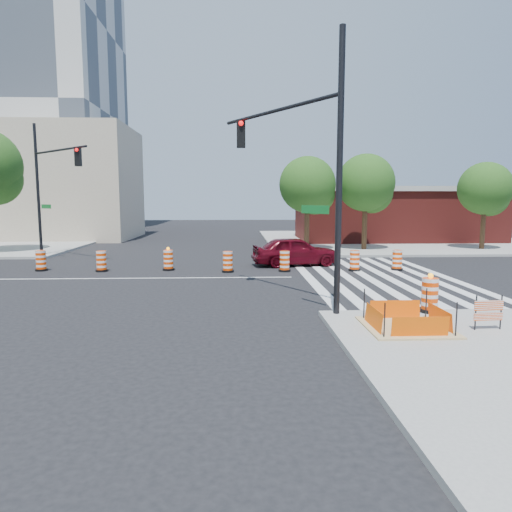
% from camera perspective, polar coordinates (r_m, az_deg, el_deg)
% --- Properties ---
extents(ground, '(120.00, 120.00, 0.00)m').
position_cam_1_polar(ground, '(21.43, -14.50, -2.71)').
color(ground, black).
rests_on(ground, ground).
extents(sidewalk_ne, '(22.00, 22.00, 0.15)m').
position_cam_1_polar(sidewalk_ne, '(41.10, 16.77, 1.91)').
color(sidewalk_ne, gray).
rests_on(sidewalk_ne, ground).
extents(crosswalk_east, '(6.75, 13.50, 0.01)m').
position_cam_1_polar(crosswalk_east, '(21.94, 14.75, -2.49)').
color(crosswalk_east, silver).
rests_on(crosswalk_east, ground).
extents(lane_centerline, '(14.00, 0.12, 0.01)m').
position_cam_1_polar(lane_centerline, '(21.43, -14.50, -2.70)').
color(lane_centerline, silver).
rests_on(lane_centerline, ground).
extents(excavation_pit, '(2.20, 2.20, 0.90)m').
position_cam_1_polar(excavation_pit, '(12.94, 18.28, -8.24)').
color(excavation_pit, tan).
rests_on(excavation_pit, ground).
extents(brick_storefront, '(16.50, 8.50, 4.60)m').
position_cam_1_polar(brick_storefront, '(40.97, 16.88, 5.03)').
color(brick_storefront, maroon).
rests_on(brick_storefront, ground).
extents(beige_midrise, '(14.00, 10.00, 10.00)m').
position_cam_1_polar(beige_midrise, '(45.75, -23.83, 8.28)').
color(beige_midrise, tan).
rests_on(beige_midrise, ground).
extents(red_coupe, '(4.87, 2.59, 1.58)m').
position_cam_1_polar(red_coupe, '(24.79, 4.91, 0.63)').
color(red_coupe, '#4F0611').
rests_on(red_coupe, ground).
extents(signal_pole_se, '(3.45, 5.37, 8.27)m').
position_cam_1_polar(signal_pole_se, '(15.00, 5.66, 12.80)').
color(signal_pole_se, black).
rests_on(signal_pole_se, ground).
extents(signal_pole_nw, '(4.48, 4.25, 7.98)m').
position_cam_1_polar(signal_pole_nw, '(29.81, -24.38, 9.02)').
color(signal_pole_nw, black).
rests_on(signal_pole_nw, ground).
extents(pit_drum, '(0.61, 0.61, 1.20)m').
position_cam_1_polar(pit_drum, '(14.87, 20.89, -4.69)').
color(pit_drum, black).
rests_on(pit_drum, ground).
extents(barricade, '(0.79, 0.08, 0.93)m').
position_cam_1_polar(barricade, '(13.52, 27.06, -6.10)').
color(barricade, '#ED4004').
rests_on(barricade, ground).
extents(tree_north_c, '(3.84, 3.80, 6.46)m').
position_cam_1_polar(tree_north_c, '(31.32, 6.51, 8.44)').
color(tree_north_c, '#382314').
rests_on(tree_north_c, ground).
extents(tree_north_d, '(3.93, 3.91, 6.65)m').
position_cam_1_polar(tree_north_d, '(32.34, 13.62, 8.48)').
color(tree_north_d, '#382314').
rests_on(tree_north_d, ground).
extents(tree_north_e, '(3.62, 3.60, 6.12)m').
position_cam_1_polar(tree_north_e, '(35.37, 26.75, 7.21)').
color(tree_north_e, '#382314').
rests_on(tree_north_e, ground).
extents(median_drum_2, '(0.60, 0.60, 1.02)m').
position_cam_1_polar(median_drum_2, '(25.28, -25.29, -0.61)').
color(median_drum_2, black).
rests_on(median_drum_2, ground).
extents(median_drum_3, '(0.60, 0.60, 1.02)m').
position_cam_1_polar(median_drum_3, '(23.91, -18.76, -0.71)').
color(median_drum_3, black).
rests_on(median_drum_3, ground).
extents(median_drum_4, '(0.60, 0.60, 1.18)m').
position_cam_1_polar(median_drum_4, '(23.45, -10.90, -0.58)').
color(median_drum_4, black).
rests_on(median_drum_4, ground).
extents(median_drum_5, '(0.60, 0.60, 1.02)m').
position_cam_1_polar(median_drum_5, '(22.49, -3.55, -0.81)').
color(median_drum_5, black).
rests_on(median_drum_5, ground).
extents(median_drum_6, '(0.60, 0.60, 1.02)m').
position_cam_1_polar(median_drum_6, '(22.68, 3.60, -0.75)').
color(median_drum_6, black).
rests_on(median_drum_6, ground).
extents(median_drum_7, '(0.60, 0.60, 1.02)m').
position_cam_1_polar(median_drum_7, '(23.37, 12.23, -0.66)').
color(median_drum_7, black).
rests_on(median_drum_7, ground).
extents(median_drum_8, '(0.60, 0.60, 1.02)m').
position_cam_1_polar(median_drum_8, '(24.15, 17.23, -0.57)').
color(median_drum_8, black).
rests_on(median_drum_8, ground).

